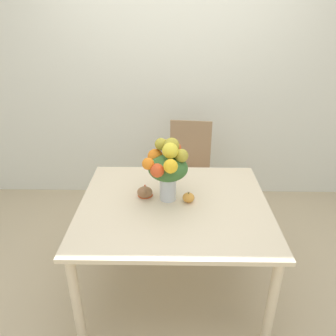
{
  "coord_description": "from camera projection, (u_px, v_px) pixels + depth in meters",
  "views": [
    {
      "loc": [
        -0.01,
        -1.89,
        1.96
      ],
      "look_at": [
        -0.04,
        0.06,
        0.99
      ],
      "focal_mm": 35.0,
      "sensor_mm": 36.0,
      "label": 1
    }
  ],
  "objects": [
    {
      "name": "pumpkin",
      "position": [
        188.0,
        197.0,
        2.24
      ],
      "size": [
        0.08,
        0.08,
        0.07
      ],
      "color": "gold",
      "rests_on": "dining_table"
    },
    {
      "name": "ground_plane",
      "position": [
        173.0,
        284.0,
        2.56
      ],
      "size": [
        12.0,
        12.0,
        0.0
      ],
      "primitive_type": "plane",
      "color": "tan"
    },
    {
      "name": "flower_vase",
      "position": [
        167.0,
        166.0,
        2.18
      ],
      "size": [
        0.3,
        0.39,
        0.43
      ],
      "color": "silver",
      "rests_on": "dining_table"
    },
    {
      "name": "dining_chair_near_window",
      "position": [
        189.0,
        172.0,
        3.2
      ],
      "size": [
        0.46,
        0.46,
        0.98
      ],
      "rotation": [
        0.0,
        0.0,
        -0.11
      ],
      "color": "#9E7A56",
      "rests_on": "ground_plane"
    },
    {
      "name": "dining_table",
      "position": [
        174.0,
        214.0,
        2.27
      ],
      "size": [
        1.29,
        1.12,
        0.75
      ],
      "color": "beige",
      "rests_on": "ground_plane"
    },
    {
      "name": "wall_back",
      "position": [
        174.0,
        73.0,
        3.29
      ],
      "size": [
        8.0,
        0.06,
        2.7
      ],
      "color": "silver",
      "rests_on": "ground_plane"
    },
    {
      "name": "turkey_figurine",
      "position": [
        145.0,
        191.0,
        2.3
      ],
      "size": [
        0.11,
        0.15,
        0.09
      ],
      "color": "#936642",
      "rests_on": "dining_table"
    }
  ]
}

